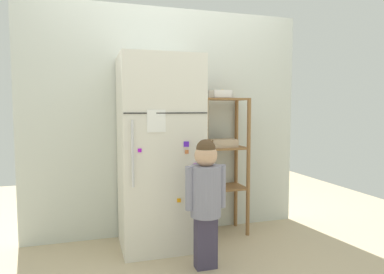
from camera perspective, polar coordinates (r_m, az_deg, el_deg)
ground_plane at (r=3.21m, az=-2.44°, el=-17.25°), size 6.00×6.00×0.00m
kitchen_wall_back at (r=3.31m, az=-3.97°, el=2.46°), size 2.68×0.03×2.15m
refrigerator at (r=2.99m, az=-5.38°, el=-2.59°), size 0.68×0.60×1.65m
child_standing at (r=2.59m, az=2.29°, el=-8.88°), size 0.32×0.23×0.98m
pantry_shelf_unit at (r=3.30m, az=4.95°, el=-2.98°), size 0.46×0.31×1.30m
fruit_bin at (r=3.28m, az=4.88°, el=7.06°), size 0.18×0.16×0.08m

